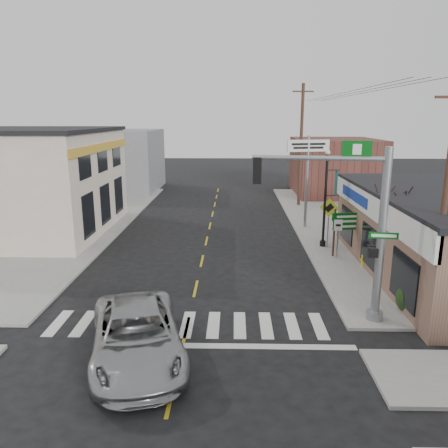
{
  "coord_description": "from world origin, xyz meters",
  "views": [
    {
      "loc": [
        1.76,
        -14.85,
        7.71
      ],
      "look_at": [
        1.29,
        5.16,
        2.8
      ],
      "focal_mm": 35.0,
      "sensor_mm": 36.0,
      "label": 1
    }
  ],
  "objects_px": {
    "utility_pole_near": "(445,202)",
    "utility_pole_far": "(301,144)",
    "suv": "(137,335)",
    "fire_hydrant": "(363,260)",
    "lamp_post": "(327,191)",
    "traffic_signal_pole": "(361,217)",
    "guide_sign": "(346,226)",
    "bare_tree": "(394,192)",
    "dance_center_sign": "(308,158)"
  },
  "relations": [
    {
      "from": "fire_hydrant",
      "to": "traffic_signal_pole",
      "type": "bearing_deg",
      "value": -108.96
    },
    {
      "from": "suv",
      "to": "utility_pole_near",
      "type": "relative_size",
      "value": 0.69
    },
    {
      "from": "guide_sign",
      "to": "lamp_post",
      "type": "xyz_separation_m",
      "value": [
        -0.75,
        2.01,
        1.59
      ]
    },
    {
      "from": "guide_sign",
      "to": "bare_tree",
      "type": "relative_size",
      "value": 0.51
    },
    {
      "from": "utility_pole_far",
      "to": "fire_hydrant",
      "type": "bearing_deg",
      "value": -92.77
    },
    {
      "from": "fire_hydrant",
      "to": "utility_pole_far",
      "type": "bearing_deg",
      "value": 93.46
    },
    {
      "from": "traffic_signal_pole",
      "to": "fire_hydrant",
      "type": "distance_m",
      "value": 7.45
    },
    {
      "from": "bare_tree",
      "to": "utility_pole_near",
      "type": "relative_size",
      "value": 0.6
    },
    {
      "from": "dance_center_sign",
      "to": "utility_pole_near",
      "type": "relative_size",
      "value": 0.72
    },
    {
      "from": "suv",
      "to": "traffic_signal_pole",
      "type": "relative_size",
      "value": 0.9
    },
    {
      "from": "suv",
      "to": "utility_pole_far",
      "type": "relative_size",
      "value": 0.59
    },
    {
      "from": "suv",
      "to": "fire_hydrant",
      "type": "height_order",
      "value": "suv"
    },
    {
      "from": "bare_tree",
      "to": "utility_pole_near",
      "type": "distance_m",
      "value": 4.57
    },
    {
      "from": "suv",
      "to": "utility_pole_near",
      "type": "bearing_deg",
      "value": 1.55
    },
    {
      "from": "utility_pole_far",
      "to": "bare_tree",
      "type": "bearing_deg",
      "value": -90.52
    },
    {
      "from": "dance_center_sign",
      "to": "guide_sign",
      "type": "bearing_deg",
      "value": -93.11
    },
    {
      "from": "lamp_post",
      "to": "dance_center_sign",
      "type": "xyz_separation_m",
      "value": [
        -0.38,
        4.82,
        1.49
      ]
    },
    {
      "from": "dance_center_sign",
      "to": "utility_pole_far",
      "type": "distance_m",
      "value": 8.06
    },
    {
      "from": "fire_hydrant",
      "to": "lamp_post",
      "type": "distance_m",
      "value": 4.94
    },
    {
      "from": "utility_pole_far",
      "to": "utility_pole_near",
      "type": "bearing_deg",
      "value": -91.12
    },
    {
      "from": "utility_pole_far",
      "to": "guide_sign",
      "type": "bearing_deg",
      "value": -94.52
    },
    {
      "from": "suv",
      "to": "guide_sign",
      "type": "xyz_separation_m",
      "value": [
        9.31,
        10.7,
        1.04
      ]
    },
    {
      "from": "suv",
      "to": "bare_tree",
      "type": "height_order",
      "value": "bare_tree"
    },
    {
      "from": "traffic_signal_pole",
      "to": "suv",
      "type": "bearing_deg",
      "value": -151.97
    },
    {
      "from": "utility_pole_near",
      "to": "traffic_signal_pole",
      "type": "bearing_deg",
      "value": -174.31
    },
    {
      "from": "lamp_post",
      "to": "utility_pole_near",
      "type": "height_order",
      "value": "utility_pole_near"
    },
    {
      "from": "fire_hydrant",
      "to": "utility_pole_far",
      "type": "relative_size",
      "value": 0.06
    },
    {
      "from": "utility_pole_near",
      "to": "utility_pole_far",
      "type": "xyz_separation_m",
      "value": [
        -2.0,
        22.37,
        0.78
      ]
    },
    {
      "from": "fire_hydrant",
      "to": "utility_pole_far",
      "type": "distance_m",
      "value": 17.31
    },
    {
      "from": "fire_hydrant",
      "to": "dance_center_sign",
      "type": "bearing_deg",
      "value": 101.21
    },
    {
      "from": "fire_hydrant",
      "to": "lamp_post",
      "type": "bearing_deg",
      "value": 109.4
    },
    {
      "from": "guide_sign",
      "to": "bare_tree",
      "type": "distance_m",
      "value": 4.04
    },
    {
      "from": "suv",
      "to": "bare_tree",
      "type": "bearing_deg",
      "value": 21.23
    },
    {
      "from": "utility_pole_far",
      "to": "traffic_signal_pole",
      "type": "bearing_deg",
      "value": -99.02
    },
    {
      "from": "traffic_signal_pole",
      "to": "lamp_post",
      "type": "bearing_deg",
      "value": 93.18
    },
    {
      "from": "fire_hydrant",
      "to": "bare_tree",
      "type": "bearing_deg",
      "value": -58.32
    },
    {
      "from": "suv",
      "to": "utility_pole_far",
      "type": "xyz_separation_m",
      "value": [
        8.87,
        25.54,
        4.59
      ]
    },
    {
      "from": "traffic_signal_pole",
      "to": "utility_pole_near",
      "type": "bearing_deg",
      "value": 13.61
    },
    {
      "from": "dance_center_sign",
      "to": "bare_tree",
      "type": "height_order",
      "value": "dance_center_sign"
    },
    {
      "from": "traffic_signal_pole",
      "to": "dance_center_sign",
      "type": "bearing_deg",
      "value": 96.2
    },
    {
      "from": "traffic_signal_pole",
      "to": "guide_sign",
      "type": "bearing_deg",
      "value": 86.65
    },
    {
      "from": "suv",
      "to": "lamp_post",
      "type": "distance_m",
      "value": 15.54
    },
    {
      "from": "guide_sign",
      "to": "bare_tree",
      "type": "bearing_deg",
      "value": -75.2
    },
    {
      "from": "fire_hydrant",
      "to": "dance_center_sign",
      "type": "height_order",
      "value": "dance_center_sign"
    },
    {
      "from": "fire_hydrant",
      "to": "utility_pole_near",
      "type": "distance_m",
      "value": 7.23
    },
    {
      "from": "fire_hydrant",
      "to": "guide_sign",
      "type": "bearing_deg",
      "value": 108.09
    },
    {
      "from": "suv",
      "to": "bare_tree",
      "type": "distance_m",
      "value": 13.59
    },
    {
      "from": "traffic_signal_pole",
      "to": "fire_hydrant",
      "type": "bearing_deg",
      "value": 78.85
    },
    {
      "from": "utility_pole_near",
      "to": "guide_sign",
      "type": "bearing_deg",
      "value": 101.6
    },
    {
      "from": "dance_center_sign",
      "to": "utility_pole_far",
      "type": "height_order",
      "value": "utility_pole_far"
    }
  ]
}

